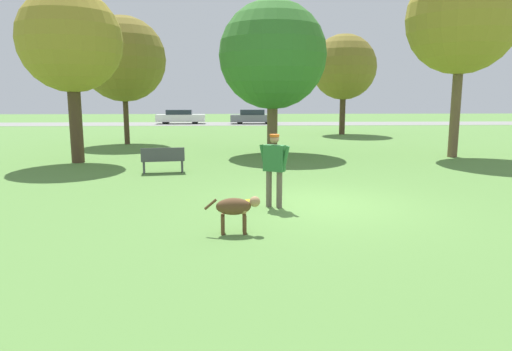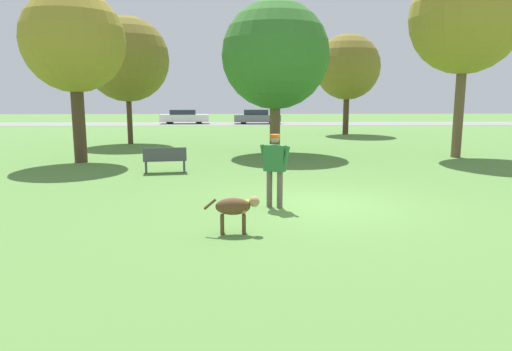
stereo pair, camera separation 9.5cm
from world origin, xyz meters
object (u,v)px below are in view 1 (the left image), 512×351
object	(u,v)px
tree_far_right	(344,67)
tree_near_right	(462,19)
tree_near_left	(70,42)
tree_mid_center	(273,55)
parked_car_grey	(253,117)
tree_far_left	(123,59)
dog	(236,208)
parked_car_white	(180,117)
person	(274,164)
frisbee	(250,201)
park_bench	(163,159)

from	to	relation	value
tree_far_right	tree_near_right	distance (m)	12.28
tree_far_right	tree_near_left	world-z (taller)	tree_far_right
tree_far_right	tree_mid_center	size ratio (longest dim) A/B	1.00
tree_near_left	parked_car_grey	size ratio (longest dim) A/B	1.46
tree_far_left	parked_car_grey	distance (m)	20.56
dog	parked_car_white	world-z (taller)	parked_car_white
person	frisbee	xyz separation A→B (m)	(-0.52, 0.64, -0.98)
dog	parked_car_white	size ratio (longest dim) A/B	0.22
tree_near_left	frisbee	bearing A→B (deg)	-47.25
dog	park_bench	xyz separation A→B (m)	(-2.40, 6.91, -0.03)
tree_mid_center	tree_far_left	distance (m)	8.67
dog	parked_car_grey	bearing A→B (deg)	86.18
tree_near_left	tree_far_left	world-z (taller)	tree_far_left
parked_car_grey	tree_near_left	bearing A→B (deg)	-106.04
tree_mid_center	parked_car_grey	size ratio (longest dim) A/B	1.50
tree_near_right	tree_far_left	xyz separation A→B (m)	(-14.86, 6.02, -1.12)
tree_far_left	dog	bearing A→B (deg)	-70.62
tree_near_left	parked_car_grey	xyz separation A→B (m)	(7.67, 25.80, -3.82)
tree_mid_center	park_bench	world-z (taller)	tree_mid_center
parked_car_white	park_bench	world-z (taller)	parked_car_white
person	tree_mid_center	bearing A→B (deg)	114.79
person	tree_far_right	world-z (taller)	tree_far_right
frisbee	tree_far_right	bearing A→B (deg)	71.13
frisbee	park_bench	world-z (taller)	park_bench
tree_far_left	parked_car_white	world-z (taller)	tree_far_left
person	parked_car_grey	distance (m)	33.36
dog	tree_mid_center	distance (m)	12.72
frisbee	tree_far_right	distance (m)	21.57
frisbee	tree_near_left	distance (m)	10.41
person	tree_near_right	distance (m)	12.67
tree_far_right	parked_car_white	distance (m)	18.39
person	park_bench	world-z (taller)	person
person	parked_car_white	size ratio (longest dim) A/B	0.36
frisbee	tree_mid_center	bearing A→B (deg)	82.35
tree_near_left	parked_car_grey	world-z (taller)	tree_near_left
person	tree_mid_center	xyz separation A→B (m)	(0.75, 10.06, 3.25)
dog	frisbee	distance (m)	2.69
person	tree_near_right	xyz separation A→B (m)	(8.19, 8.53, 4.55)
tree_near_right	park_bench	bearing A→B (deg)	-162.49
dog	frisbee	size ratio (longest dim) A/B	3.65
tree_near_left	person	bearing A→B (deg)	-47.55
parked_car_white	park_bench	xyz separation A→B (m)	(2.86, -28.71, -0.21)
tree_far_left	frisbee	bearing A→B (deg)	-66.14
dog	park_bench	size ratio (longest dim) A/B	0.71
parked_car_grey	person	bearing A→B (deg)	-90.80
tree_far_right	parked_car_grey	size ratio (longest dim) A/B	1.51
tree_far_right	parked_car_white	xyz separation A→B (m)	(-12.43, 13.01, -3.77)
parked_car_grey	park_bench	bearing A→B (deg)	-97.54
dog	tree_mid_center	size ratio (longest dim) A/B	0.16
tree_mid_center	tree_far_left	size ratio (longest dim) A/B	0.99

